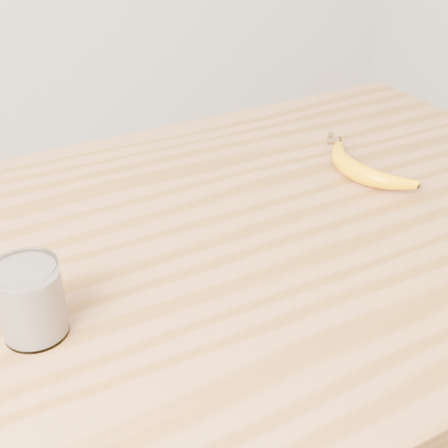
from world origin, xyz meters
name	(u,v)px	position (x,y,z in m)	size (l,w,h in m)	color
table	(238,302)	(0.00, 0.00, 0.77)	(1.20, 0.80, 0.90)	#915F38
smoothie_glass	(31,301)	(-0.31, -0.07, 0.95)	(0.07, 0.07, 0.09)	white
banana	(355,171)	(0.24, 0.05, 0.92)	(0.10, 0.26, 0.03)	#EB9B00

